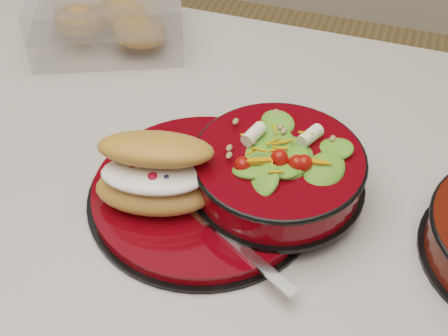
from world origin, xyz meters
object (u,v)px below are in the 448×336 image
(salad_bowl, at_px, (279,166))
(pastry_box, at_px, (109,17))
(dinner_plate, at_px, (204,193))
(fork, at_px, (234,242))
(croissant, at_px, (155,173))
(island_counter, at_px, (178,331))

(salad_bowl, height_order, pastry_box, salad_bowl)
(dinner_plate, xyz_separation_m, fork, (0.06, -0.07, 0.01))
(croissant, bearing_deg, pastry_box, 111.67)
(pastry_box, bearing_deg, salad_bowl, -60.04)
(island_counter, height_order, pastry_box, pastry_box)
(salad_bowl, distance_m, fork, 0.11)
(dinner_plate, distance_m, croissant, 0.08)
(salad_bowl, relative_size, pastry_box, 0.75)
(island_counter, distance_m, pastry_box, 0.57)
(croissant, relative_size, pastry_box, 0.54)
(pastry_box, bearing_deg, croissant, -79.36)
(dinner_plate, relative_size, fork, 1.81)
(dinner_plate, xyz_separation_m, pastry_box, (-0.27, 0.29, 0.03))
(dinner_plate, bearing_deg, croissant, -144.24)
(dinner_plate, bearing_deg, pastry_box, 132.49)
(island_counter, relative_size, fork, 7.79)
(croissant, distance_m, fork, 0.12)
(island_counter, bearing_deg, croissant, -68.83)
(croissant, bearing_deg, salad_bowl, 14.10)
(dinner_plate, relative_size, croissant, 1.87)
(dinner_plate, bearing_deg, salad_bowl, 20.61)
(island_counter, relative_size, pastry_box, 4.34)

